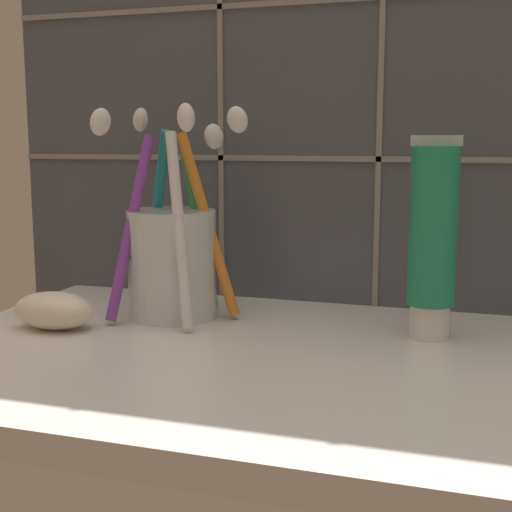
# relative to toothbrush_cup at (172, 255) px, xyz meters

# --- Properties ---
(sink_counter) EXTENTS (0.60, 0.35, 0.02)m
(sink_counter) POSITION_rel_toothbrush_cup_xyz_m (0.15, -0.08, -0.06)
(sink_counter) COLOR silver
(sink_counter) RESTS_ON ground
(tile_wall_backsplash) EXTENTS (0.70, 0.02, 0.41)m
(tile_wall_backsplash) POSITION_rel_toothbrush_cup_xyz_m (0.15, 0.10, 0.13)
(tile_wall_backsplash) COLOR #4C515B
(tile_wall_backsplash) RESTS_ON ground
(toothbrush_cup) EXTENTS (0.13, 0.12, 0.18)m
(toothbrush_cup) POSITION_rel_toothbrush_cup_xyz_m (0.00, 0.00, 0.00)
(toothbrush_cup) COLOR silver
(toothbrush_cup) RESTS_ON sink_counter
(toothpaste_tube) EXTENTS (0.04, 0.04, 0.15)m
(toothpaste_tube) POSITION_rel_toothbrush_cup_xyz_m (0.22, 0.00, 0.02)
(toothpaste_tube) COLOR white
(toothpaste_tube) RESTS_ON sink_counter
(soap_bar) EXTENTS (0.07, 0.04, 0.03)m
(soap_bar) POSITION_rel_toothbrush_cup_xyz_m (-0.08, -0.07, -0.04)
(soap_bar) COLOR silver
(soap_bar) RESTS_ON sink_counter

